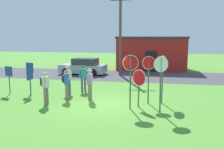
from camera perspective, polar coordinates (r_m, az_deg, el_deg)
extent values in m
plane|color=#518E33|center=(12.48, -1.49, -7.26)|extent=(80.00, 80.00, 0.00)
cube|color=#424247|center=(21.83, 3.87, -0.25)|extent=(60.00, 6.40, 0.01)
cube|color=#B2231E|center=(26.47, 9.37, 4.88)|extent=(7.15, 4.07, 3.32)
cube|color=#383333|center=(26.41, 9.47, 8.69)|extent=(7.35, 4.27, 0.20)
cube|color=black|center=(24.48, 9.22, 3.12)|extent=(1.10, 0.08, 2.10)
cylinder|color=brown|center=(21.71, 1.99, 9.37)|extent=(0.24, 0.24, 7.30)
cube|color=brown|center=(21.94, 2.04, 17.36)|extent=(1.80, 0.12, 0.12)
cube|color=#A5A8AD|center=(22.78, -6.94, 1.43)|extent=(4.41, 2.08, 0.76)
cube|color=#2D333D|center=(22.61, -6.38, 3.12)|extent=(2.33, 1.67, 0.60)
cylinder|color=black|center=(22.51, -10.92, 0.70)|extent=(0.65, 0.26, 0.64)
cylinder|color=black|center=(24.14, -9.10, 1.30)|extent=(0.65, 0.26, 0.64)
cylinder|color=black|center=(21.51, -4.49, 0.46)|extent=(0.65, 0.26, 0.64)
cylinder|color=black|center=(23.21, -3.05, 1.10)|extent=(0.65, 0.26, 0.64)
cylinder|color=#474C4C|center=(12.80, 11.89, -1.38)|extent=(0.09, 0.09, 2.46)
cylinder|color=white|center=(12.67, 12.02, 2.55)|extent=(0.38, 0.76, 0.84)
cylinder|color=#B70F14|center=(12.68, 11.97, 2.55)|extent=(0.36, 0.71, 0.78)
cylinder|color=#474C4C|center=(12.66, 8.66, -1.43)|extent=(0.10, 0.11, 2.45)
cylinder|color=white|center=(12.53, 8.76, 2.77)|extent=(0.67, 0.26, 0.70)
cylinder|color=#B70F14|center=(12.52, 8.78, 2.76)|extent=(0.62, 0.24, 0.65)
cylinder|color=#474C4C|center=(11.13, 11.44, -2.64)|extent=(0.12, 0.15, 2.57)
cylinder|color=white|center=(10.97, 11.60, 2.40)|extent=(0.65, 0.35, 0.72)
cylinder|color=#B70F14|center=(10.98, 11.58, 2.40)|extent=(0.60, 0.33, 0.66)
cylinder|color=#474C4C|center=(11.56, 4.39, -2.02)|extent=(0.09, 0.10, 2.58)
cylinder|color=white|center=(11.41, 4.44, 2.78)|extent=(0.74, 0.20, 0.76)
cylinder|color=#B70F14|center=(11.40, 4.45, 2.77)|extent=(0.69, 0.19, 0.71)
cylinder|color=#474C4C|center=(12.06, 6.41, -3.43)|extent=(0.13, 0.15, 1.82)
cylinder|color=white|center=(11.95, 6.46, -0.78)|extent=(0.70, 0.51, 0.83)
cylinder|color=#B70F14|center=(11.94, 6.43, -0.79)|extent=(0.65, 0.48, 0.77)
cylinder|color=#4C5670|center=(15.14, -10.06, -2.79)|extent=(0.14, 0.14, 0.88)
cylinder|color=#4C5670|center=(15.01, -10.73, -2.91)|extent=(0.14, 0.14, 0.88)
cube|color=beige|center=(14.94, -10.47, -0.11)|extent=(0.38, 0.42, 0.58)
cylinder|color=beige|center=(15.09, -9.75, -0.08)|extent=(0.09, 0.09, 0.52)
cylinder|color=beige|center=(14.80, -11.20, -0.30)|extent=(0.09, 0.09, 0.52)
sphere|color=tan|center=(14.88, -10.52, 1.47)|extent=(0.21, 0.21, 0.21)
cylinder|color=beige|center=(14.88, -10.52, 1.69)|extent=(0.32, 0.32, 0.02)
cylinder|color=beige|center=(14.87, -10.53, 1.88)|extent=(0.19, 0.19, 0.09)
cylinder|color=#4C5670|center=(15.67, -6.44, -2.31)|extent=(0.14, 0.14, 0.88)
cylinder|color=#4C5670|center=(15.58, -7.17, -2.39)|extent=(0.14, 0.14, 0.88)
cube|color=teal|center=(15.50, -6.85, 0.30)|extent=(0.41, 0.40, 0.58)
cylinder|color=teal|center=(15.60, -6.05, 0.29)|extent=(0.09, 0.09, 0.52)
cylinder|color=teal|center=(15.40, -7.66, 0.15)|extent=(0.09, 0.09, 0.52)
sphere|color=brown|center=(15.44, -6.88, 1.82)|extent=(0.21, 0.21, 0.21)
cylinder|color=#7A6B56|center=(13.11, -15.18, -4.80)|extent=(0.14, 0.14, 0.88)
cylinder|color=#7A6B56|center=(12.92, -15.65, -5.02)|extent=(0.14, 0.14, 0.88)
cube|color=beige|center=(12.86, -15.54, -1.75)|extent=(0.24, 0.37, 0.58)
cylinder|color=beige|center=(13.07, -15.03, -1.65)|extent=(0.09, 0.09, 0.52)
cylinder|color=beige|center=(12.66, -16.07, -2.03)|extent=(0.09, 0.09, 0.52)
sphere|color=beige|center=(12.80, -15.62, 0.08)|extent=(0.21, 0.21, 0.21)
cube|color=#232328|center=(12.94, -16.21, -1.62)|extent=(0.15, 0.27, 0.40)
cylinder|color=#7A6B56|center=(13.59, -5.10, -4.03)|extent=(0.14, 0.14, 0.88)
cylinder|color=#7A6B56|center=(13.39, -5.45, -4.23)|extent=(0.14, 0.14, 0.88)
cube|color=#9E7AB2|center=(13.34, -5.31, -1.08)|extent=(0.26, 0.38, 0.58)
cylinder|color=#9E7AB2|center=(13.57, -4.93, -0.99)|extent=(0.09, 0.09, 0.52)
cylinder|color=#9E7AB2|center=(13.13, -5.71, -1.34)|extent=(0.09, 0.09, 0.52)
sphere|color=beige|center=(13.28, -5.34, 0.69)|extent=(0.21, 0.21, 0.21)
cylinder|color=gray|center=(13.27, -5.34, 0.93)|extent=(0.31, 0.31, 0.02)
cylinder|color=gray|center=(13.26, -5.35, 1.15)|extent=(0.19, 0.19, 0.09)
cylinder|color=#7A6B56|center=(13.79, -10.54, -3.96)|extent=(0.14, 0.14, 0.88)
cylinder|color=#7A6B56|center=(13.58, -10.77, -4.16)|extent=(0.14, 0.14, 0.88)
cube|color=#3860B7|center=(13.54, -10.74, -1.05)|extent=(0.26, 0.38, 0.58)
cylinder|color=#3860B7|center=(13.77, -10.50, -0.96)|extent=(0.09, 0.09, 0.52)
cylinder|color=#3860B7|center=(13.32, -11.00, -1.31)|extent=(0.09, 0.09, 0.52)
sphere|color=#9E7051|center=(13.48, -10.80, 0.69)|extent=(0.21, 0.21, 0.21)
cube|color=#232328|center=(13.58, -11.44, -0.96)|extent=(0.17, 0.28, 0.40)
cylinder|color=#4C4C51|center=(15.62, -18.90, -0.83)|extent=(0.06, 0.06, 1.92)
cube|color=#1E389E|center=(15.53, -19.02, 1.58)|extent=(0.58, 0.21, 0.60)
cylinder|color=#4C4C51|center=(16.01, -23.27, -1.25)|extent=(0.06, 0.06, 1.70)
cube|color=#1E389E|center=(15.93, -23.39, 0.70)|extent=(0.58, 0.18, 0.60)
cylinder|color=#4C4C51|center=(14.98, -18.89, -1.91)|extent=(0.06, 0.06, 1.58)
cube|color=#1E389E|center=(14.90, -18.98, -0.06)|extent=(0.08, 0.60, 0.60)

